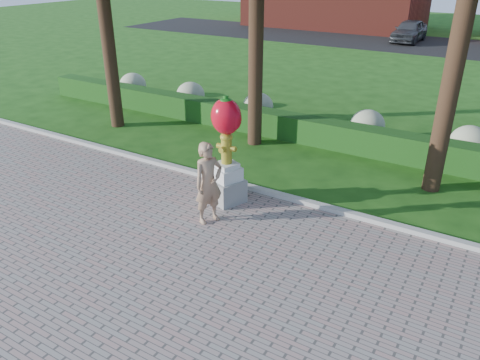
% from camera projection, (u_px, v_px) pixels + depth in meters
% --- Properties ---
extents(ground, '(100.00, 100.00, 0.00)m').
position_uv_depth(ground, '(194.00, 253.00, 9.45)').
color(ground, '#1B4711').
rests_on(ground, ground).
extents(curb, '(40.00, 0.18, 0.15)m').
position_uv_depth(curb, '(265.00, 192.00, 11.73)').
color(curb, '#ADADA5').
rests_on(curb, ground).
extents(lawn_hedge, '(24.00, 0.70, 0.80)m').
position_uv_depth(lawn_hedge, '(326.00, 133.00, 14.68)').
color(lawn_hedge, '#1E4413').
rests_on(lawn_hedge, ground).
extents(hydrangea_row, '(20.10, 1.10, 0.99)m').
position_uv_depth(hydrangea_row, '(354.00, 123.00, 15.12)').
color(hydrangea_row, '#A6AE85').
rests_on(hydrangea_row, ground).
extents(street, '(50.00, 8.00, 0.02)m').
position_uv_depth(street, '(444.00, 46.00, 31.06)').
color(street, black).
rests_on(street, ground).
extents(hydrant_sculpture, '(0.92, 0.92, 2.61)m').
position_uv_depth(hydrant_sculpture, '(227.00, 148.00, 10.79)').
color(hydrant_sculpture, gray).
rests_on(hydrant_sculpture, walkway).
extents(woman, '(0.68, 0.80, 1.87)m').
position_uv_depth(woman, '(209.00, 183.00, 10.13)').
color(woman, '#A57E5E').
rests_on(woman, walkway).
extents(parked_car, '(1.85, 4.39, 1.48)m').
position_uv_depth(parked_car, '(409.00, 31.00, 32.43)').
color(parked_car, '#3B3E42').
rests_on(parked_car, street).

